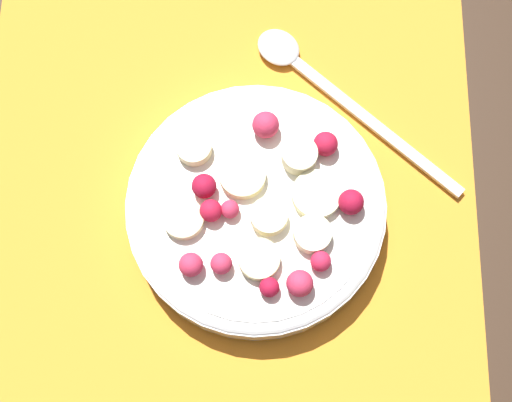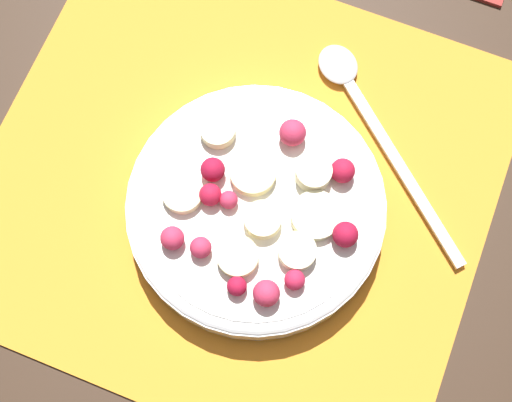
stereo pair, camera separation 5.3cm
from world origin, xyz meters
TOP-DOWN VIEW (x-y plane):
  - ground_plane at (0.00, 0.00)m, footprint 3.00×3.00m
  - placemat at (0.00, 0.00)m, footprint 0.41×0.38m
  - fruit_bowl at (0.03, -0.02)m, footprint 0.20×0.20m
  - spoon at (0.07, 0.10)m, footprint 0.18×0.16m

SIDE VIEW (x-z plane):
  - ground_plane at x=0.00m, z-range 0.00..0.00m
  - placemat at x=0.00m, z-range 0.00..0.01m
  - spoon at x=0.07m, z-range 0.01..0.01m
  - fruit_bowl at x=0.03m, z-range 0.00..0.05m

